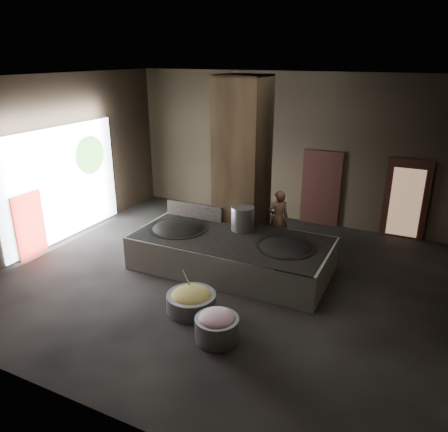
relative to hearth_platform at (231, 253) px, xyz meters
The scene contains 27 objects.
floor 0.69m from the hearth_platform, 95.23° to the right, with size 10.00×9.00×0.10m, color black.
ceiling 4.17m from the hearth_platform, 95.23° to the right, with size 10.00×9.00×0.10m, color black.
back_wall 4.43m from the hearth_platform, 90.67° to the left, with size 10.00×0.10×4.50m, color black.
front_wall 5.39m from the hearth_platform, 90.54° to the right, with size 10.00×0.10×4.50m, color black.
left_wall 5.44m from the hearth_platform, behind, with size 0.10×9.00×4.50m, color black.
pillar 2.33m from the hearth_platform, 104.13° to the left, with size 1.20×1.20×4.50m, color black.
hearth_platform is the anchor object (origin of this frame).
platform_cap 0.41m from the hearth_platform, behind, with size 4.60×2.21×0.03m, color black.
wok_left 1.49m from the hearth_platform, behind, with size 1.48×1.48×0.41m, color black.
wok_left_rim 1.51m from the hearth_platform, behind, with size 1.51×1.51×0.05m, color black.
wok_right 1.39m from the hearth_platform, ahead, with size 1.38×1.38×0.39m, color black.
wok_right_rim 1.41m from the hearth_platform, ahead, with size 1.41×1.41×0.05m, color black.
stock_pot 0.91m from the hearth_platform, 84.81° to the left, with size 0.57×0.57×0.61m, color #A4A5AB.
splash_guard 1.75m from the hearth_platform, 152.65° to the left, with size 1.64×0.06×0.41m, color black.
cook 1.97m from the hearth_platform, 73.79° to the left, with size 0.57×0.37×1.56m, color #8F6148.
veg_basin 2.08m from the hearth_platform, 88.04° to the right, with size 1.01×1.01×0.37m, color gray.
veg_fill 2.07m from the hearth_platform, 88.04° to the right, with size 0.83×0.83×0.26m, color #7F9749.
ladle 1.92m from the hearth_platform, 92.37° to the right, with size 0.03×0.03×0.80m, color #A4A5AB.
meat_basin 2.87m from the hearth_platform, 70.05° to the right, with size 0.82×0.82×0.45m, color gray.
meat_fill 2.86m from the hearth_platform, 70.05° to the right, with size 0.68×0.68×0.26m, color #C37587.
doorway_near 4.15m from the hearth_platform, 73.66° to the left, with size 1.18×0.08×2.38m, color black.
doorway_near_glow 4.20m from the hearth_platform, 73.65° to the left, with size 0.77×0.04×1.83m, color #8C6647.
doorway_far 5.34m from the hearth_platform, 47.89° to the left, with size 1.18×0.08×2.38m, color black.
doorway_far_glow 5.30m from the hearth_platform, 47.43° to the left, with size 0.83×0.04×1.96m, color #8C6647.
left_opening 5.15m from the hearth_platform, behind, with size 0.04×4.20×3.10m, color white.
pavilion_sliver 5.21m from the hearth_platform, 161.81° to the right, with size 0.05×0.90×1.70m, color maroon.
tree_silhouette 5.27m from the hearth_platform, behind, with size 0.28×1.10×1.10m, color #194714.
Camera 1 is at (4.12, -8.21, 4.96)m, focal length 35.00 mm.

